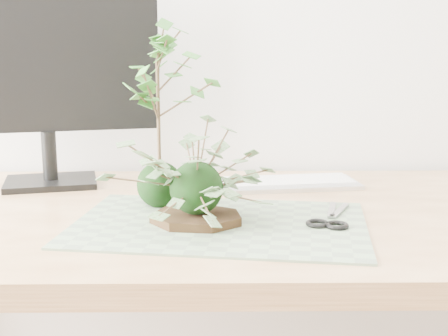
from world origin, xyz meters
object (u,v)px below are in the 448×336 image
Objects in this scene: ivy_kokedama at (196,163)px; monitor at (45,72)px; desk at (235,255)px; keyboard at (265,184)px; maple_kokedama at (157,71)px.

monitor is (-0.33, 0.30, 0.14)m from ivy_kokedama.
desk is 3.82× the size of keyboard.
monitor is at bearing 151.29° from desk.
maple_kokedama is at bearing 122.46° from ivy_kokedama.
desk is 4.39× the size of maple_kokedama.
ivy_kokedama is at bearing -128.31° from desk.
monitor is at bearing 143.09° from maple_kokedama.
desk is 0.22m from keyboard.
keyboard is at bearing -16.87° from monitor.
monitor reaches higher than keyboard.
ivy_kokedama is at bearing -57.54° from maple_kokedama.
maple_kokedama is at bearing -49.71° from monitor.
maple_kokedama is 0.77× the size of monitor.
maple_kokedama is 0.36m from keyboard.
keyboard is (0.21, 0.16, -0.25)m from maple_kokedama.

